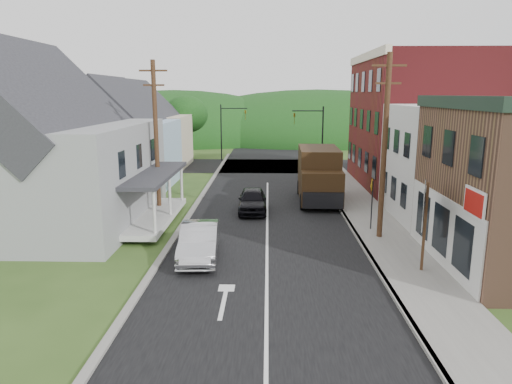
# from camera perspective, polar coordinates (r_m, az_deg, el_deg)

# --- Properties ---
(ground) EXTENTS (120.00, 120.00, 0.00)m
(ground) POSITION_cam_1_polar(r_m,az_deg,el_deg) (19.77, 1.37, -8.93)
(ground) COLOR #2D4719
(ground) RESTS_ON ground
(road) EXTENTS (9.00, 90.00, 0.02)m
(road) POSITION_cam_1_polar(r_m,az_deg,el_deg) (29.32, 1.43, -1.87)
(road) COLOR black
(road) RESTS_ON ground
(cross_road) EXTENTS (60.00, 9.00, 0.02)m
(cross_road) POSITION_cam_1_polar(r_m,az_deg,el_deg) (46.00, 1.47, 3.29)
(cross_road) COLOR black
(cross_road) RESTS_ON ground
(sidewalk_right) EXTENTS (2.80, 55.00, 0.15)m
(sidewalk_right) POSITION_cam_1_polar(r_m,az_deg,el_deg) (27.99, 13.60, -2.74)
(sidewalk_right) COLOR slate
(sidewalk_right) RESTS_ON ground
(curb_right) EXTENTS (0.20, 55.00, 0.15)m
(curb_right) POSITION_cam_1_polar(r_m,az_deg,el_deg) (27.74, 10.87, -2.75)
(curb_right) COLOR slate
(curb_right) RESTS_ON ground
(curb_left) EXTENTS (0.30, 55.00, 0.12)m
(curb_left) POSITION_cam_1_polar(r_m,az_deg,el_deg) (27.77, -8.23, -2.67)
(curb_left) COLOR slate
(curb_left) RESTS_ON ground
(storefront_white) EXTENTS (8.00, 7.00, 6.50)m
(storefront_white) POSITION_cam_1_polar(r_m,az_deg,el_deg) (28.56, 24.81, 3.27)
(storefront_white) COLOR silver
(storefront_white) RESTS_ON ground
(storefront_red) EXTENTS (8.00, 12.00, 10.00)m
(storefront_red) POSITION_cam_1_polar(r_m,az_deg,el_deg) (37.26, 19.34, 8.25)
(storefront_red) COLOR maroon
(storefront_red) RESTS_ON ground
(house_gray) EXTENTS (10.20, 12.24, 8.35)m
(house_gray) POSITION_cam_1_polar(r_m,az_deg,el_deg) (27.39, -24.63, 5.03)
(house_gray) COLOR gray
(house_gray) RESTS_ON ground
(house_blue) EXTENTS (7.14, 8.16, 7.28)m
(house_blue) POSITION_cam_1_polar(r_m,az_deg,el_deg) (37.28, -15.80, 6.46)
(house_blue) COLOR #98B8CF
(house_blue) RESTS_ON ground
(house_cream) EXTENTS (7.14, 8.16, 7.28)m
(house_cream) POSITION_cam_1_polar(r_m,az_deg,el_deg) (46.04, -13.10, 7.61)
(house_cream) COLOR beige
(house_cream) RESTS_ON ground
(utility_pole_right) EXTENTS (1.60, 0.26, 9.00)m
(utility_pole_right) POSITION_cam_1_polar(r_m,az_deg,el_deg) (22.78, 15.76, 5.52)
(utility_pole_right) COLOR #472D19
(utility_pole_right) RESTS_ON ground
(utility_pole_left) EXTENTS (1.60, 0.26, 9.00)m
(utility_pole_left) POSITION_cam_1_polar(r_m,az_deg,el_deg) (27.35, -12.37, 6.74)
(utility_pole_left) COLOR #472D19
(utility_pole_left) RESTS_ON ground
(traffic_signal_right) EXTENTS (2.87, 0.20, 6.00)m
(traffic_signal_right) POSITION_cam_1_polar(r_m,az_deg,el_deg) (42.30, 7.38, 7.53)
(traffic_signal_right) COLOR black
(traffic_signal_right) RESTS_ON ground
(traffic_signal_left) EXTENTS (2.87, 0.20, 6.00)m
(traffic_signal_left) POSITION_cam_1_polar(r_m,az_deg,el_deg) (49.25, -3.57, 8.26)
(traffic_signal_left) COLOR black
(traffic_signal_left) RESTS_ON ground
(tree_left_b) EXTENTS (4.80, 4.80, 6.94)m
(tree_left_b) POSITION_cam_1_polar(r_m,az_deg,el_deg) (34.95, -27.87, 7.12)
(tree_left_b) COLOR #382616
(tree_left_b) RESTS_ON ground
(tree_left_c) EXTENTS (5.80, 5.80, 8.41)m
(tree_left_c) POSITION_cam_1_polar(r_m,az_deg,el_deg) (42.91, -25.17, 9.48)
(tree_left_c) COLOR #382616
(tree_left_c) RESTS_ON ground
(tree_left_d) EXTENTS (4.80, 4.80, 6.94)m
(tree_left_d) POSITION_cam_1_polar(r_m,az_deg,el_deg) (51.29, -8.74, 9.56)
(tree_left_d) COLOR #382616
(tree_left_d) RESTS_ON ground
(forested_ridge) EXTENTS (90.00, 30.00, 16.00)m
(forested_ridge) POSITION_cam_1_polar(r_m,az_deg,el_deg) (73.79, 1.49, 6.66)
(forested_ridge) COLOR black
(forested_ridge) RESTS_ON ground
(silver_sedan) EXTENTS (1.92, 4.70, 1.52)m
(silver_sedan) POSITION_cam_1_polar(r_m,az_deg,el_deg) (20.31, -7.09, -6.18)
(silver_sedan) COLOR #B6B6BC
(silver_sedan) RESTS_ON ground
(dark_sedan) EXTENTS (1.80, 4.25, 1.44)m
(dark_sedan) POSITION_cam_1_polar(r_m,az_deg,el_deg) (27.95, -0.45, -1.05)
(dark_sedan) COLOR black
(dark_sedan) RESTS_ON ground
(delivery_van) EXTENTS (2.80, 6.45, 3.57)m
(delivery_van) POSITION_cam_1_polar(r_m,az_deg,el_deg) (30.68, 7.88, 2.10)
(delivery_van) COLOR black
(delivery_van) RESTS_ON ground
(route_sign_cluster) EXTENTS (0.74, 1.98, 3.61)m
(route_sign_cluster) POSITION_cam_1_polar(r_m,az_deg,el_deg) (19.19, 20.30, -2.56)
(route_sign_cluster) COLOR #472D19
(route_sign_cluster) RESTS_ON sidewalk_right
(warning_sign) EXTENTS (0.33, 0.70, 2.74)m
(warning_sign) POSITION_cam_1_polar(r_m,az_deg,el_deg) (24.42, 14.27, -0.54)
(warning_sign) COLOR black
(warning_sign) RESTS_ON sidewalk_right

